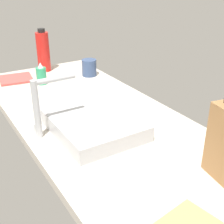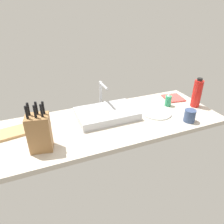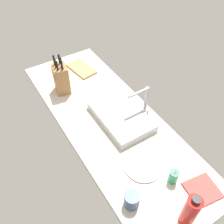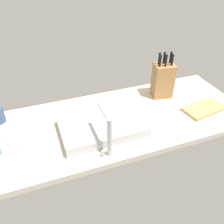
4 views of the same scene
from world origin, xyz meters
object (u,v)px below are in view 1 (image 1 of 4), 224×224
(coffee_mug, at_px, (89,68))
(water_bottle, at_px, (43,51))
(soap_bottle, at_px, (41,75))
(dish_towel, at_px, (16,79))
(sink_basin, at_px, (88,120))
(faucet, at_px, (42,101))
(dinner_plate, at_px, (70,89))

(coffee_mug, bearing_deg, water_bottle, 40.24)
(soap_bottle, xyz_separation_m, dish_towel, (0.14, 0.10, -0.04))
(sink_basin, distance_m, soap_bottle, 0.56)
(coffee_mug, bearing_deg, sink_basin, 151.84)
(coffee_mug, bearing_deg, soap_bottle, 87.74)
(sink_basin, bearing_deg, soap_bottle, -1.16)
(water_bottle, bearing_deg, sink_basin, 172.15)
(soap_bottle, bearing_deg, sink_basin, 178.84)
(faucet, relative_size, coffee_mug, 2.40)
(faucet, bearing_deg, dish_towel, -6.69)
(sink_basin, xyz_separation_m, water_bottle, (0.77, -0.11, 0.09))
(dish_towel, distance_m, coffee_mug, 0.41)
(sink_basin, relative_size, dish_towel, 2.64)
(soap_bottle, distance_m, dish_towel, 0.18)
(dish_towel, bearing_deg, soap_bottle, -143.17)
(dinner_plate, bearing_deg, coffee_mug, -51.43)
(soap_bottle, relative_size, dish_towel, 0.68)
(dinner_plate, relative_size, coffee_mug, 2.49)
(soap_bottle, bearing_deg, dinner_plate, -152.65)
(faucet, height_order, dinner_plate, faucet)
(faucet, distance_m, dish_towel, 0.69)
(faucet, bearing_deg, dinner_plate, -36.02)
(sink_basin, bearing_deg, dish_towel, 7.48)
(dinner_plate, distance_m, coffee_mug, 0.25)
(sink_basin, distance_m, dinner_plate, 0.41)
(dinner_plate, bearing_deg, faucet, 143.98)
(soap_bottle, relative_size, coffee_mug, 1.26)
(soap_bottle, distance_m, dinner_plate, 0.19)
(soap_bottle, height_order, water_bottle, water_bottle)
(sink_basin, relative_size, water_bottle, 1.82)
(water_bottle, height_order, dinner_plate, water_bottle)
(sink_basin, height_order, faucet, faucet)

